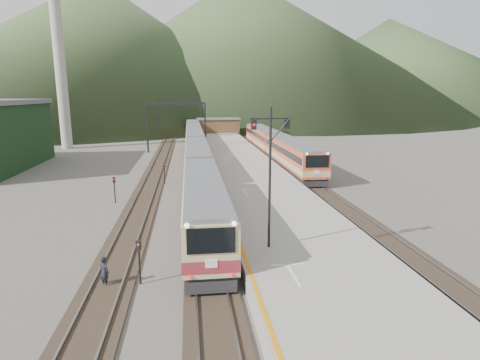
{
  "coord_description": "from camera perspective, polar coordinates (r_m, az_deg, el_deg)",
  "views": [
    {
      "loc": [
        -0.84,
        -10.81,
        9.22
      ],
      "look_at": [
        3.4,
        22.66,
        2.0
      ],
      "focal_mm": 30.0,
      "sensor_mm": 36.0,
      "label": 1
    }
  ],
  "objects": [
    {
      "name": "signal_mast",
      "position": [
        21.19,
        4.29,
        2.23
      ],
      "size": [
        2.19,
        0.4,
        7.61
      ],
      "color": "black",
      "rests_on": "platform"
    },
    {
      "name": "track_second",
      "position": [
        53.08,
        6.33,
        2.08
      ],
      "size": [
        2.6,
        200.0,
        0.23
      ],
      "color": "black",
      "rests_on": "ground"
    },
    {
      "name": "hill_c",
      "position": [
        247.57,
        20.1,
        15.03
      ],
      "size": [
        160.0,
        160.0,
        50.0
      ],
      "primitive_type": "cone",
      "color": "#344924",
      "rests_on": "ground"
    },
    {
      "name": "worker",
      "position": [
        21.06,
        -18.74,
        -12.22
      ],
      "size": [
        0.68,
        0.66,
        1.57
      ],
      "primitive_type": "imported",
      "rotation": [
        0.0,
        0.0,
        2.4
      ],
      "color": "black",
      "rests_on": "ground"
    },
    {
      "name": "hill_b",
      "position": [
        244.42,
        0.07,
        18.73
      ],
      "size": [
        220.0,
        220.0,
        75.0
      ],
      "primitive_type": "cone",
      "color": "#344924",
      "rests_on": "ground"
    },
    {
      "name": "smokestack",
      "position": [
        76.04,
        -24.29,
        15.41
      ],
      "size": [
        1.8,
        1.8,
        30.0
      ],
      "primitive_type": "cylinder",
      "color": "#9E998E",
      "rests_on": "ground"
    },
    {
      "name": "short_signal_b",
      "position": [
        42.61,
        -10.71,
        1.38
      ],
      "size": [
        0.23,
        0.17,
        2.27
      ],
      "color": "black",
      "rests_on": "ground"
    },
    {
      "name": "main_train",
      "position": [
        54.12,
        -6.28,
        4.19
      ],
      "size": [
        2.67,
        73.3,
        3.26
      ],
      "color": "tan",
      "rests_on": "track_main"
    },
    {
      "name": "track_main",
      "position": [
        51.64,
        -6.18,
        1.8
      ],
      "size": [
        2.6,
        200.0,
        0.23
      ],
      "color": "black",
      "rests_on": "ground"
    },
    {
      "name": "track_far",
      "position": [
        51.8,
        -11.72,
        1.65
      ],
      "size": [
        2.6,
        200.0,
        0.23
      ],
      "color": "black",
      "rests_on": "ground"
    },
    {
      "name": "station_shed",
      "position": [
        89.29,
        -3.1,
        7.79
      ],
      "size": [
        9.4,
        4.4,
        3.1
      ],
      "color": "brown",
      "rests_on": "platform"
    },
    {
      "name": "hill_a",
      "position": [
        205.65,
        -19.05,
        17.25
      ],
      "size": [
        180.0,
        180.0,
        60.0
      ],
      "primitive_type": "cone",
      "color": "#344924",
      "rests_on": "ground"
    },
    {
      "name": "gantry_far",
      "position": [
        90.91,
        -8.61,
        9.66
      ],
      "size": [
        9.55,
        0.25,
        8.0
      ],
      "color": "black",
      "rests_on": "ground"
    },
    {
      "name": "second_train",
      "position": [
        58.51,
        5.03,
        4.91
      ],
      "size": [
        2.84,
        38.76,
        3.47
      ],
      "color": "#CE4E2D",
      "rests_on": "track_second"
    },
    {
      "name": "short_signal_c",
      "position": [
        36.1,
        -17.43,
        -0.89
      ],
      "size": [
        0.26,
        0.23,
        2.27
      ],
      "color": "black",
      "rests_on": "ground"
    },
    {
      "name": "gantry_near",
      "position": [
        65.94,
        -9.07,
        8.77
      ],
      "size": [
        9.55,
        0.25,
        8.0
      ],
      "color": "black",
      "rests_on": "ground"
    },
    {
      "name": "platform",
      "position": [
        50.0,
        0.29,
        2.04
      ],
      "size": [
        8.0,
        100.0,
        1.0
      ],
      "primitive_type": "cube",
      "color": "gray",
      "rests_on": "ground"
    },
    {
      "name": "short_signal_a",
      "position": [
        20.56,
        -14.15,
        -10.48
      ],
      "size": [
        0.26,
        0.23,
        2.27
      ],
      "color": "black",
      "rests_on": "ground"
    }
  ]
}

